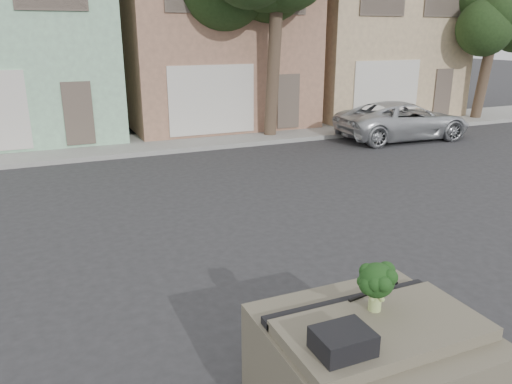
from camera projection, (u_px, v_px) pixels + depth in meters
ground_plane at (251, 283)px, 7.70m from camera, size 120.00×120.00×0.00m
sidewalk at (130, 145)px, 16.85m from camera, size 40.00×3.00×0.15m
townhouse_mint at (4, 31)px, 17.89m from camera, size 7.20×8.20×7.55m
townhouse_tan at (203, 31)px, 20.74m from camera, size 7.20×8.20×7.55m
townhouse_beige at (355, 31)px, 23.59m from camera, size 7.20×8.20×7.55m
silver_pickup at (401, 139)px, 18.23m from camera, size 5.02×2.55×1.36m
tree_near at (274, 16)px, 16.87m from camera, size 4.40×4.00×8.50m
tree_far at (487, 50)px, 21.05m from camera, size 3.20×3.00×6.00m
car_dashboard at (370, 366)px, 4.91m from camera, size 2.00×1.80×1.12m
instrument_hump at (343, 341)px, 4.18m from camera, size 0.48×0.38×0.20m
wiper_arm at (374, 291)px, 5.17m from camera, size 0.69×0.15×0.02m
broccoli at (376, 287)px, 4.77m from camera, size 0.53×0.53×0.50m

